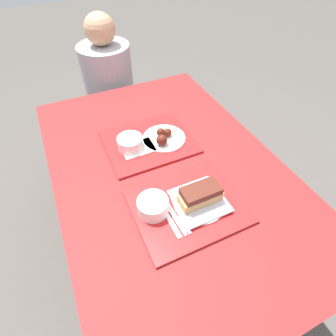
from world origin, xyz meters
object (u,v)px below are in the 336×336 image
wings_plate_far (164,137)px  person_seated_across (108,79)px  tray_far (149,142)px  bowl_coleslaw_far (130,143)px  tray_near (188,206)px  bowl_coleslaw_near (153,205)px  brisket_sandwich_plate (200,198)px

wings_plate_far → person_seated_across: bearing=93.9°
tray_far → bowl_coleslaw_far: size_ratio=3.54×
tray_near → person_seated_across: 1.17m
tray_far → person_seated_across: size_ratio=0.58×
bowl_coleslaw_near → tray_far: bearing=70.5°
tray_near → bowl_coleslaw_near: bearing=165.8°
bowl_coleslaw_near → person_seated_across: (0.14, 1.14, -0.09)m
bowl_coleslaw_near → person_seated_across: bearing=82.8°
tray_far → wings_plate_far: (0.07, -0.02, 0.02)m
tray_near → wings_plate_far: size_ratio=2.00×
tray_near → wings_plate_far: (0.07, 0.38, 0.02)m
bowl_coleslaw_near → tray_near: bearing=-14.2°
tray_near → bowl_coleslaw_near: bowl_coleslaw_near is taller
wings_plate_far → person_seated_across: 0.79m
bowl_coleslaw_near → brisket_sandwich_plate: bearing=-13.1°
brisket_sandwich_plate → wings_plate_far: bearing=85.9°
bowl_coleslaw_near → brisket_sandwich_plate: brisket_sandwich_plate is taller
person_seated_across → tray_far: bearing=-90.9°
tray_far → bowl_coleslaw_far: bowl_coleslaw_far is taller
bowl_coleslaw_far → tray_far: bearing=6.9°
tray_far → bowl_coleslaw_near: bowl_coleslaw_near is taller
wings_plate_far → brisket_sandwich_plate: bearing=-94.1°
tray_far → brisket_sandwich_plate: bearing=-84.6°
bowl_coleslaw_far → wings_plate_far: size_ratio=0.56×
tray_near → wings_plate_far: bearing=79.2°
bowl_coleslaw_near → bowl_coleslaw_far: 0.36m
bowl_coleslaw_near → bowl_coleslaw_far: bearing=83.8°
tray_far → brisket_sandwich_plate: brisket_sandwich_plate is taller
tray_far → bowl_coleslaw_near: size_ratio=3.54×
bowl_coleslaw_far → person_seated_across: 0.79m
tray_far → bowl_coleslaw_near: bearing=-109.5°
tray_far → wings_plate_far: 0.07m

